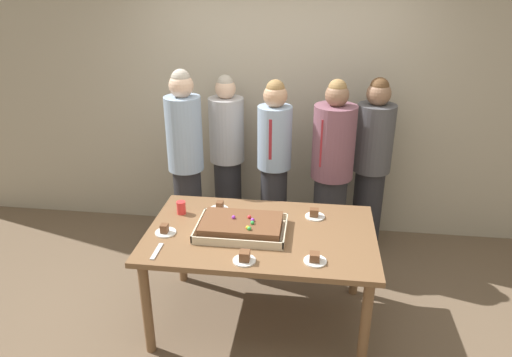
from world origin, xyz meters
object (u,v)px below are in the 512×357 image
at_px(plated_slice_near_left, 219,207).
at_px(person_striped_tie_right, 332,172).
at_px(plated_slice_center_front, 165,231).
at_px(person_green_shirt_behind, 186,165).
at_px(drink_cup_nearest, 181,208).
at_px(cake_server_utensil, 157,251).
at_px(plated_slice_near_right, 244,258).
at_px(person_back_corner, 371,164).
at_px(sheet_cake, 241,227).
at_px(plated_slice_far_right, 315,259).
at_px(plated_slice_far_left, 315,215).
at_px(person_serving_front, 275,167).
at_px(person_far_right_suit, 227,157).
at_px(party_table, 261,243).

distance_m(plated_slice_near_left, person_striped_tie_right, 1.10).
relative_size(plated_slice_center_front, person_green_shirt_behind, 0.08).
height_order(drink_cup_nearest, cake_server_utensil, drink_cup_nearest).
bearing_deg(plated_slice_near_right, person_back_corner, 59.61).
xyz_separation_m(sheet_cake, plated_slice_far_right, (0.53, -0.31, -0.02)).
distance_m(sheet_cake, cake_server_utensil, 0.62).
xyz_separation_m(plated_slice_near_left, person_green_shirt_behind, (-0.40, 0.52, 0.13)).
xyz_separation_m(plated_slice_near_left, drink_cup_nearest, (-0.28, -0.10, 0.03)).
xyz_separation_m(plated_slice_near_right, plated_slice_far_left, (0.44, 0.66, -0.00)).
bearing_deg(drink_cup_nearest, person_serving_front, 50.53).
bearing_deg(person_green_shirt_behind, plated_slice_far_right, 8.28).
xyz_separation_m(plated_slice_center_front, person_far_right_suit, (0.20, 1.36, 0.05)).
distance_m(plated_slice_far_right, person_far_right_suit, 1.81).
relative_size(plated_slice_near_left, plated_slice_center_front, 1.00).
relative_size(party_table, plated_slice_far_left, 10.90).
height_order(plated_slice_near_left, person_far_right_suit, person_far_right_suit).
bearing_deg(plated_slice_far_left, cake_server_utensil, -148.70).
bearing_deg(person_back_corner, drink_cup_nearest, -16.93).
bearing_deg(person_far_right_suit, person_green_shirt_behind, -48.85).
bearing_deg(person_far_right_suit, plated_slice_near_right, -0.66).
bearing_deg(drink_cup_nearest, plated_slice_near_left, 20.00).
height_order(person_green_shirt_behind, person_far_right_suit, person_green_shirt_behind).
relative_size(plated_slice_near_left, person_green_shirt_behind, 0.08).
bearing_deg(plated_slice_center_front, person_far_right_suit, 81.79).
relative_size(party_table, person_back_corner, 0.98).
xyz_separation_m(plated_slice_near_left, plated_slice_near_right, (0.31, -0.69, 0.01)).
distance_m(plated_slice_far_left, person_serving_front, 0.81).
relative_size(person_striped_tie_right, person_back_corner, 1.02).
height_order(party_table, sheet_cake, sheet_cake).
xyz_separation_m(cake_server_utensil, person_green_shirt_behind, (-0.11, 1.18, 0.15)).
distance_m(sheet_cake, plated_slice_near_right, 0.38).
bearing_deg(person_far_right_suit, sheet_cake, 0.01).
height_order(drink_cup_nearest, person_striped_tie_right, person_striped_tie_right).
bearing_deg(person_far_right_suit, plated_slice_far_right, 13.68).
relative_size(cake_server_utensil, person_far_right_suit, 0.12).
bearing_deg(person_serving_front, person_striped_tie_right, 95.73).
height_order(cake_server_utensil, person_striped_tie_right, person_striped_tie_right).
bearing_deg(plated_slice_center_front, cake_server_utensil, -85.53).
height_order(person_striped_tie_right, person_back_corner, person_striped_tie_right).
height_order(plated_slice_near_right, plated_slice_far_right, plated_slice_near_right).
distance_m(party_table, plated_slice_near_right, 0.41).
bearing_deg(plated_slice_near_left, sheet_cake, -54.93).
height_order(plated_slice_far_right, person_serving_front, person_serving_front).
height_order(plated_slice_far_right, person_back_corner, person_back_corner).
relative_size(party_table, person_serving_front, 0.98).
height_order(sheet_cake, plated_slice_far_left, sheet_cake).
bearing_deg(person_serving_front, person_back_corner, 112.46).
height_order(cake_server_utensil, person_serving_front, person_serving_front).
height_order(party_table, plated_slice_near_left, plated_slice_near_left).
height_order(plated_slice_far_left, person_green_shirt_behind, person_green_shirt_behind).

